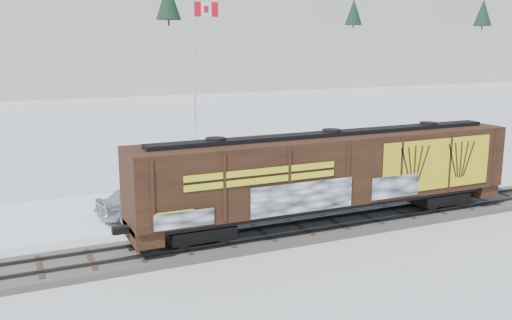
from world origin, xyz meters
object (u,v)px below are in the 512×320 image
car_white (291,177)px  flagpole (197,110)px  hopper_railcar (331,171)px  car_silver (144,201)px  car_dark (241,188)px

car_white → flagpole: bearing=18.1°
hopper_railcar → flagpole: size_ratio=1.65×
car_silver → car_white: size_ratio=1.08×
hopper_railcar → car_dark: size_ratio=4.51×
car_dark → flagpole: bearing=-8.2°
hopper_railcar → car_silver: 10.04m
flagpole → car_dark: bearing=-90.7°
car_silver → car_dark: bearing=-87.7°
flagpole → car_silver: size_ratio=2.40×
flagpole → car_dark: flagpole is taller
hopper_railcar → car_dark: (-1.87, 6.88, -2.27)m
flagpole → car_white: 8.92m
hopper_railcar → flagpole: 15.11m
car_silver → car_white: 10.08m
flagpole → car_silver: (-6.12, -9.09, -3.62)m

